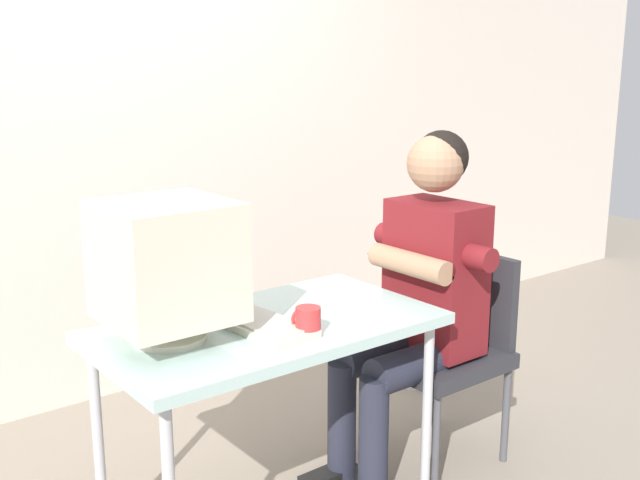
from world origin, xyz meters
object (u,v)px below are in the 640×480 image
potted_plant (418,313)px  desk_mug (307,321)px  crt_monitor (168,262)px  person_seated (418,289)px  desk (268,340)px  keyboard (257,322)px  office_chair (447,342)px

potted_plant → desk_mug: 1.49m
crt_monitor → person_seated: 1.03m
desk → keyboard: keyboard is taller
person_seated → potted_plant: 0.92m
person_seated → desk_mug: (-0.63, -0.14, 0.05)m
crt_monitor → potted_plant: crt_monitor is taller
crt_monitor → office_chair: bearing=-4.2°
crt_monitor → keyboard: (0.28, -0.06, -0.24)m
desk_mug → office_chair: bearing=9.7°
desk → office_chair: bearing=-2.8°
desk → potted_plant: size_ratio=1.46×
potted_plant → desk_mug: (-1.24, -0.72, 0.43)m
office_chair → keyboard: bearing=178.3°
crt_monitor → office_chair: size_ratio=0.52×
office_chair → person_seated: (-0.18, -0.00, 0.25)m
keyboard → person_seated: person_seated is taller
desk → office_chair: (0.84, -0.04, -0.19)m
desk → keyboard: bearing=-164.8°
office_chair → desk: bearing=177.2°
office_chair → desk_mug: 0.88m
person_seated → crt_monitor: bearing=175.0°
office_chair → potted_plant: bearing=53.8°
desk → desk_mug: bearing=-80.5°
crt_monitor → desk_mug: 0.47m
desk → desk_mug: desk_mug is taller
desk → keyboard: (-0.05, -0.01, 0.08)m
desk → crt_monitor: bearing=172.2°
office_chair → potted_plant: size_ratio=1.08×
desk → office_chair: office_chair is taller
crt_monitor → potted_plant: 1.79m
desk_mug → desk: bearing=99.5°
office_chair → desk_mug: (-0.81, -0.14, 0.30)m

